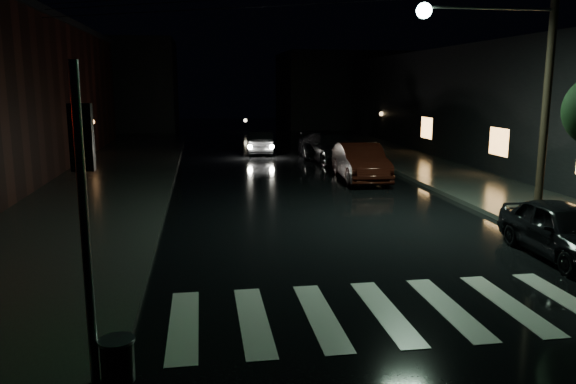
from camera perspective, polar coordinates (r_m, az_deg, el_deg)
name	(u,v)px	position (r m, az deg, el deg)	size (l,w,h in m)	color
ground	(256,333)	(9.62, -3.25, -14.07)	(120.00, 120.00, 0.00)	black
sidewalk_left	(95,187)	(23.41, -18.98, 0.49)	(6.00, 44.00, 0.15)	#282826
sidewalk_right	(454,177)	(25.45, 16.46, 1.43)	(4.00, 44.00, 0.15)	#282826
building_right	(551,105)	(32.10, 25.16, 7.98)	(10.00, 40.00, 6.00)	black
building_far_left	(97,85)	(54.47, -18.83, 10.25)	(14.00, 10.00, 8.00)	black
building_far_right	(354,90)	(55.70, 6.72, 10.24)	(14.00, 10.00, 7.00)	black
crosswalk	(417,310)	(10.74, 12.96, -11.56)	(9.00, 3.00, 0.01)	beige
signal_pole_corner	(102,281)	(7.77, -18.39, -8.58)	(0.68, 0.61, 4.20)	slate
utility_pole	(529,66)	(18.42, 23.27, 11.71)	(4.92, 0.44, 8.00)	black
parked_car_a	(564,230)	(14.79, 26.21, -3.49)	(1.59, 3.94, 1.34)	black
parked_car_b	(361,162)	(24.15, 7.38, 3.03)	(1.68, 4.83, 1.59)	black
parked_car_c	(331,147)	(29.98, 4.36, 4.53)	(2.12, 5.21, 1.51)	black
parked_car_d	(320,146)	(31.70, 3.29, 4.70)	(2.17, 4.71, 1.31)	black
oncoming_car	(261,142)	(33.51, -2.72, 5.06)	(1.40, 4.02, 1.33)	black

